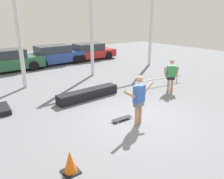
# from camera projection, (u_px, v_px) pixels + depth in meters

# --- Properties ---
(ground_plane) EXTENTS (36.00, 36.00, 0.00)m
(ground_plane) POSITION_uv_depth(u_px,v_px,m) (139.00, 120.00, 7.57)
(ground_plane) COLOR slate
(skateboarder) EXTENTS (1.45, 0.32, 1.66)m
(skateboarder) POSITION_uv_depth(u_px,v_px,m) (139.00, 98.00, 7.01)
(skateboarder) COLOR tan
(skateboarder) RESTS_ON ground_plane
(skateboard) EXTENTS (0.77, 0.27, 0.08)m
(skateboard) POSITION_uv_depth(u_px,v_px,m) (122.00, 119.00, 7.52)
(skateboard) COLOR black
(skateboard) RESTS_ON ground_plane
(grind_box) EXTENTS (2.87, 0.62, 0.40)m
(grind_box) POSITION_uv_depth(u_px,v_px,m) (88.00, 94.00, 9.49)
(grind_box) COLOR black
(grind_box) RESTS_ON ground_plane
(grind_rail) EXTENTS (3.02, 0.52, 0.39)m
(grind_rail) POSITION_uv_depth(u_px,v_px,m) (159.00, 79.00, 11.26)
(grind_rail) COLOR #B7BABF
(grind_rail) RESTS_ON ground_plane
(canopy_support_right) EXTENTS (5.14, 0.20, 5.55)m
(canopy_support_right) POSITION_uv_depth(u_px,v_px,m) (125.00, 17.00, 13.70)
(canopy_support_right) COLOR silver
(canopy_support_right) RESTS_ON ground_plane
(parked_car_green) EXTENTS (4.21, 1.85, 1.41)m
(parked_car_green) POSITION_uv_depth(u_px,v_px,m) (8.00, 61.00, 14.09)
(parked_car_green) COLOR #28603D
(parked_car_green) RESTS_ON ground_plane
(parked_car_blue) EXTENTS (4.31, 1.94, 1.39)m
(parked_car_blue) POSITION_uv_depth(u_px,v_px,m) (55.00, 55.00, 16.22)
(parked_car_blue) COLOR #284793
(parked_car_blue) RESTS_ON ground_plane
(parked_car_red) EXTENTS (4.15, 2.03, 1.31)m
(parked_car_red) POSITION_uv_depth(u_px,v_px,m) (90.00, 52.00, 18.09)
(parked_car_red) COLOR red
(parked_car_red) RESTS_ON ground_plane
(bystander) EXTENTS (0.67, 0.46, 1.52)m
(bystander) POSITION_uv_depth(u_px,v_px,m) (171.00, 74.00, 10.22)
(bystander) COLOR tan
(bystander) RESTS_ON ground_plane
(traffic_cone) EXTENTS (0.38, 0.38, 0.56)m
(traffic_cone) POSITION_uv_depth(u_px,v_px,m) (70.00, 162.00, 4.94)
(traffic_cone) COLOR black
(traffic_cone) RESTS_ON ground_plane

